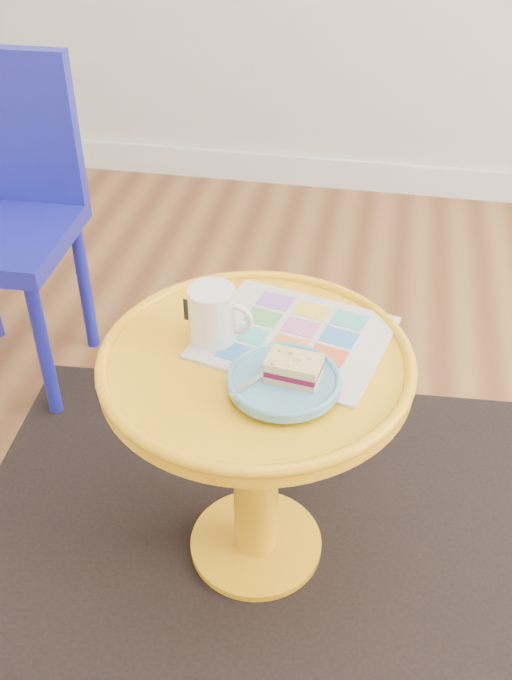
% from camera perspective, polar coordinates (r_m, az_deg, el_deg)
% --- Properties ---
extents(room_walls, '(4.00, 4.00, 4.00)m').
position_cam_1_polar(room_walls, '(2.36, -7.09, 3.15)').
color(room_walls, silver).
rests_on(room_walls, ground).
extents(rug, '(1.37, 1.18, 0.01)m').
position_cam_1_polar(rug, '(1.72, 0.00, -15.26)').
color(rug, black).
rests_on(rug, ground).
extents(side_table, '(0.56, 0.56, 0.53)m').
position_cam_1_polar(side_table, '(1.44, 0.00, -6.03)').
color(side_table, '#F5AD14').
rests_on(side_table, ground).
extents(chair, '(0.38, 0.38, 0.85)m').
position_cam_1_polar(chair, '(2.04, -18.63, 9.62)').
color(chair, '#181C9E').
rests_on(chair, ground).
extents(newspaper, '(0.38, 0.34, 0.01)m').
position_cam_1_polar(newspaper, '(1.39, 2.90, 0.20)').
color(newspaper, silver).
rests_on(newspaper, side_table).
extents(mug, '(0.12, 0.08, 0.11)m').
position_cam_1_polar(mug, '(1.35, -3.21, 1.95)').
color(mug, white).
rests_on(mug, side_table).
extents(plate, '(0.19, 0.19, 0.02)m').
position_cam_1_polar(plate, '(1.26, 2.10, -3.16)').
color(plate, '#579AB9').
rests_on(plate, newspaper).
extents(cake_slice, '(0.10, 0.07, 0.04)m').
position_cam_1_polar(cake_slice, '(1.25, 2.85, -2.13)').
color(cake_slice, '#D3BC8C').
rests_on(cake_slice, plate).
extents(fork, '(0.09, 0.13, 0.00)m').
position_cam_1_polar(fork, '(1.26, 0.62, -2.57)').
color(fork, silver).
rests_on(fork, plate).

